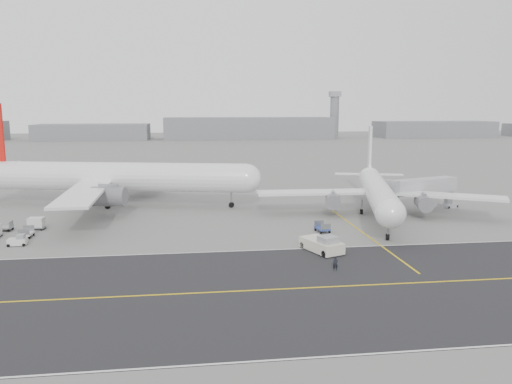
{
  "coord_description": "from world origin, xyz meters",
  "views": [
    {
      "loc": [
        2.34,
        -70.97,
        20.28
      ],
      "look_at": [
        13.05,
        12.0,
        6.12
      ],
      "focal_mm": 35.0,
      "sensor_mm": 36.0,
      "label": 1
    }
  ],
  "objects": [
    {
      "name": "ground",
      "position": [
        0.0,
        0.0,
        0.0
      ],
      "size": [
        700.0,
        700.0,
        0.0
      ],
      "primitive_type": "plane",
      "color": "gray",
      "rests_on": "ground"
    },
    {
      "name": "taxiway",
      "position": [
        5.02,
        -17.98,
        0.01
      ],
      "size": [
        220.0,
        59.0,
        0.03
      ],
      "color": "#242527",
      "rests_on": "ground"
    },
    {
      "name": "horizon_buildings",
      "position": [
        30.0,
        260.0,
        0.0
      ],
      "size": [
        520.0,
        28.0,
        28.0
      ],
      "primitive_type": null,
      "color": "gray",
      "rests_on": "ground"
    },
    {
      "name": "control_tower",
      "position": [
        100.0,
        265.0,
        16.25
      ],
      "size": [
        7.0,
        7.0,
        31.25
      ],
      "color": "gray",
      "rests_on": "ground"
    },
    {
      "name": "airliner_a",
      "position": [
        -13.68,
        34.74,
        6.11
      ],
      "size": [
        60.74,
        59.46,
        21.23
      ],
      "rotation": [
        0.0,
        0.0,
        1.35
      ],
      "color": "white",
      "rests_on": "ground"
    },
    {
      "name": "airliner_b",
      "position": [
        37.24,
        18.99,
        4.69
      ],
      "size": [
        45.03,
        46.02,
        16.25
      ],
      "rotation": [
        0.0,
        0.0,
        -0.27
      ],
      "color": "white",
      "rests_on": "ground"
    },
    {
      "name": "pushback_tug",
      "position": [
        20.5,
        -3.99,
        1.04
      ],
      "size": [
        5.54,
        8.85,
        2.54
      ],
      "rotation": [
        0.0,
        0.0,
        0.39
      ],
      "color": "beige",
      "rests_on": "ground"
    },
    {
      "name": "jet_bridge",
      "position": [
        47.64,
        21.77,
        4.6
      ],
      "size": [
        17.49,
        8.68,
        6.6
      ],
      "rotation": [
        0.0,
        0.0,
        0.33
      ],
      "color": "gray",
      "rests_on": "ground"
    },
    {
      "name": "stray_dolly",
      "position": [
        23.49,
        7.13,
        0.0
      ],
      "size": [
        2.24,
        3.12,
        1.75
      ],
      "primitive_type": null,
      "rotation": [
        0.0,
        0.0,
        0.18
      ],
      "color": "silver",
      "rests_on": "ground"
    },
    {
      "name": "ground_crew_a",
      "position": [
        19.98,
        -12.49,
        0.93
      ],
      "size": [
        0.77,
        0.6,
        1.86
      ],
      "primitive_type": "imported",
      "rotation": [
        0.0,
        0.0,
        -0.26
      ],
      "color": "black",
      "rests_on": "ground"
    }
  ]
}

